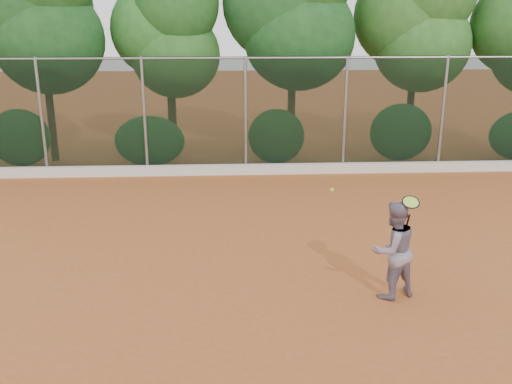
{
  "coord_description": "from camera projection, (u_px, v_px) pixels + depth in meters",
  "views": [
    {
      "loc": [
        -0.57,
        -9.92,
        4.68
      ],
      "look_at": [
        0.0,
        1.0,
        1.25
      ],
      "focal_mm": 40.0,
      "sensor_mm": 36.0,
      "label": 1
    }
  ],
  "objects": [
    {
      "name": "foliage_backdrop",
      "position": [
        226.0,
        23.0,
        18.1
      ],
      "size": [
        23.7,
        3.63,
        7.55
      ],
      "color": "#3F2618",
      "rests_on": "ground"
    },
    {
      "name": "tennis_player",
      "position": [
        393.0,
        250.0,
        9.64
      ],
      "size": [
        1.02,
        0.92,
        1.72
      ],
      "primitive_type": "imported",
      "rotation": [
        0.0,
        0.0,
        3.52
      ],
      "color": "gray",
      "rests_on": "ground"
    },
    {
      "name": "ground",
      "position": [
        259.0,
        270.0,
        10.88
      ],
      "size": [
        80.0,
        80.0,
        0.0
      ],
      "primitive_type": "plane",
      "color": "#A65527",
      "rests_on": "ground"
    },
    {
      "name": "tennis_racket",
      "position": [
        410.0,
        204.0,
        9.33
      ],
      "size": [
        0.32,
        0.3,
        0.57
      ],
      "color": "black",
      "rests_on": "ground"
    },
    {
      "name": "tennis_ball_in_flight",
      "position": [
        332.0,
        190.0,
        9.78
      ],
      "size": [
        0.07,
        0.07,
        0.07
      ],
      "color": "#CDEF36",
      "rests_on": "ground"
    },
    {
      "name": "chainlink_fence",
      "position": [
        246.0,
        113.0,
        17.0
      ],
      "size": [
        24.09,
        0.09,
        3.5
      ],
      "color": "black",
      "rests_on": "ground"
    },
    {
      "name": "concrete_curb",
      "position": [
        246.0,
        169.0,
        17.34
      ],
      "size": [
        24.0,
        0.2,
        0.3
      ],
      "primitive_type": "cube",
      "color": "silver",
      "rests_on": "ground"
    }
  ]
}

